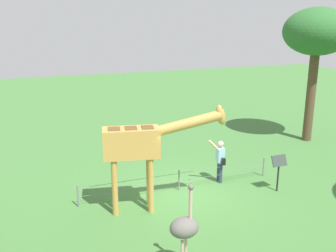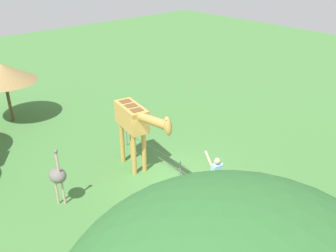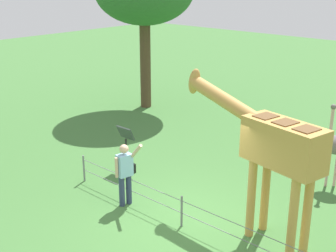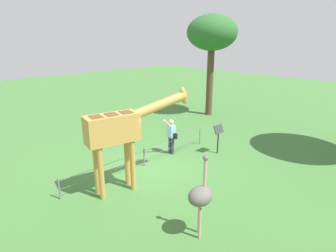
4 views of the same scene
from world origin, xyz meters
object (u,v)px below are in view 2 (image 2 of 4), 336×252
info_sign (222,212)px  visitor (216,175)px  giraffe (135,122)px  shade_hut_aside (3,73)px  ostrich (58,176)px

info_sign → visitor: bearing=136.7°
giraffe → info_sign: size_ratio=2.91×
shade_hut_aside → info_sign: 13.04m
shade_hut_aside → visitor: bearing=14.8°
giraffe → visitor: bearing=17.4°
info_sign → shade_hut_aside: bearing=-173.1°
giraffe → shade_hut_aside: giraffe is taller
visitor → shade_hut_aside: 11.83m
ostrich → info_sign: bearing=31.4°
visitor → ostrich: 5.47m
giraffe → info_sign: (4.79, -0.40, -1.19)m
giraffe → shade_hut_aside: size_ratio=1.23×
giraffe → shade_hut_aside: bearing=-166.3°
visitor → info_sign: visitor is taller
ostrich → info_sign: (4.80, 2.93, -0.23)m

